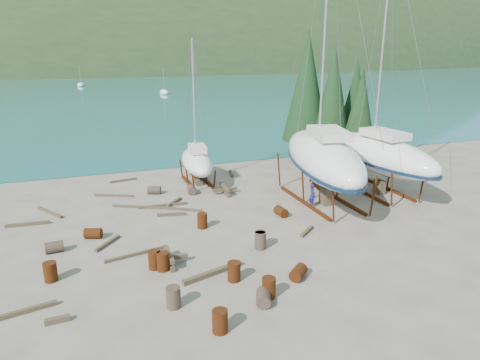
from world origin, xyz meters
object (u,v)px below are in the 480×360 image
object	(u,v)px
large_sailboat_near	(323,156)
large_sailboat_far	(378,154)
small_sailboat_shore	(197,161)
worker	(312,195)

from	to	relation	value
large_sailboat_near	large_sailboat_far	xyz separation A→B (m)	(4.79, 0.58, -0.33)
small_sailboat_shore	large_sailboat_far	bearing A→B (deg)	-23.57
large_sailboat_near	small_sailboat_shore	size ratio (longest dim) A/B	1.83
large_sailboat_near	large_sailboat_far	bearing A→B (deg)	20.85
large_sailboat_near	worker	bearing A→B (deg)	-133.25
small_sailboat_shore	worker	xyz separation A→B (m)	(5.73, -7.52, -0.97)
small_sailboat_shore	large_sailboat_near	bearing A→B (deg)	-40.46
large_sailboat_near	small_sailboat_shore	xyz separation A→B (m)	(-6.76, 6.85, -1.37)
large_sailboat_far	large_sailboat_near	bearing A→B (deg)	-177.79
worker	large_sailboat_far	bearing A→B (deg)	-71.83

